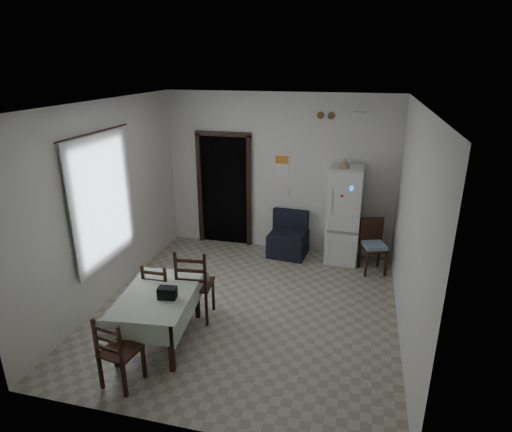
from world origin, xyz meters
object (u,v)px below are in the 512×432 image
at_px(dining_table, 160,317).
at_px(dining_chair_far_left, 161,290).
at_px(navy_seat, 288,235).
at_px(fridge, 344,215).
at_px(dining_chair_near_head, 120,350).
at_px(corner_chair, 374,247).
at_px(dining_chair_far_right, 195,283).

xyz_separation_m(dining_table, dining_chair_far_left, (-0.20, 0.46, 0.10)).
relative_size(navy_seat, dining_table, 0.62).
bearing_deg(fridge, dining_chair_near_head, -118.21).
bearing_deg(navy_seat, fridge, 6.22).
relative_size(navy_seat, corner_chair, 0.88).
relative_size(fridge, dining_chair_far_left, 1.99).
bearing_deg(navy_seat, dining_table, -105.13).
height_order(fridge, navy_seat, fridge).
distance_m(corner_chair, dining_chair_near_head, 4.37).
height_order(corner_chair, dining_table, corner_chair).
bearing_deg(dining_chair_far_right, dining_chair_far_left, 11.25).
bearing_deg(dining_table, corner_chair, 38.17).
height_order(fridge, corner_chair, fridge).
relative_size(dining_table, dining_chair_far_right, 1.22).
bearing_deg(navy_seat, corner_chair, -5.77).
distance_m(dining_table, dining_chair_near_head, 0.84).
xyz_separation_m(fridge, dining_chair_far_right, (-1.86, -2.32, -0.33)).
bearing_deg(dining_chair_far_left, dining_table, 112.47).
height_order(navy_seat, dining_chair_near_head, dining_chair_near_head).
relative_size(dining_chair_far_left, dining_chair_far_right, 0.81).
distance_m(corner_chair, dining_chair_far_right, 3.12).
height_order(navy_seat, dining_chair_far_right, dining_chair_far_right).
distance_m(dining_table, dining_chair_far_left, 0.51).
height_order(fridge, dining_chair_near_head, fridge).
bearing_deg(dining_table, fridge, 47.81).
relative_size(fridge, dining_chair_far_right, 1.62).
bearing_deg(navy_seat, dining_chair_far_left, -112.41).
relative_size(corner_chair, dining_table, 0.70).
distance_m(dining_table, dining_chair_far_right, 0.69).
distance_m(navy_seat, dining_table, 3.14).
bearing_deg(dining_table, dining_chair_far_left, 107.04).
height_order(corner_chair, dining_chair_far_left, corner_chair).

